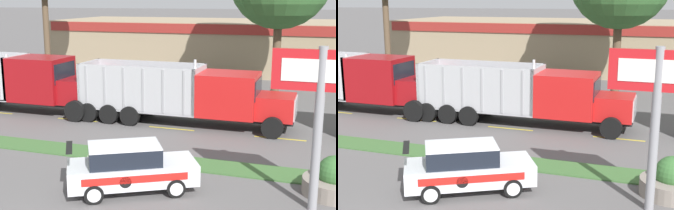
% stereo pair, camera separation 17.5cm
% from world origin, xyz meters
% --- Properties ---
extents(grass_verge, '(120.00, 1.50, 0.06)m').
position_xyz_m(grass_verge, '(0.00, 8.05, 0.03)').
color(grass_verge, '#3D6633').
rests_on(grass_verge, ground_plane).
extents(centre_line_3, '(2.40, 0.14, 0.01)m').
position_xyz_m(centre_line_3, '(-5.42, 12.81, 0.00)').
color(centre_line_3, yellow).
rests_on(centre_line_3, ground_plane).
extents(centre_line_4, '(2.40, 0.14, 0.01)m').
position_xyz_m(centre_line_4, '(-0.02, 12.81, 0.00)').
color(centre_line_4, yellow).
rests_on(centre_line_4, ground_plane).
extents(centre_line_5, '(2.40, 0.14, 0.01)m').
position_xyz_m(centre_line_5, '(5.38, 12.81, 0.00)').
color(centre_line_5, yellow).
rests_on(centre_line_5, ground_plane).
extents(dump_truck_lead, '(11.53, 2.77, 3.42)m').
position_xyz_m(dump_truck_lead, '(-8.95, 13.70, 1.65)').
color(dump_truck_lead, black).
rests_on(dump_truck_lead, ground_plane).
extents(dump_truck_trail, '(11.23, 2.75, 3.52)m').
position_xyz_m(dump_truck_trail, '(1.28, 13.91, 1.48)').
color(dump_truck_trail, black).
rests_on(dump_truck_trail, ground_plane).
extents(rally_car, '(4.60, 3.64, 1.70)m').
position_xyz_m(rally_car, '(1.14, 4.87, 0.85)').
color(rally_car, silver).
rests_on(rally_car, ground_plane).
extents(store_sign_post, '(2.89, 0.28, 5.09)m').
position_xyz_m(store_sign_post, '(7.08, 5.36, 3.65)').
color(store_sign_post, gray).
rests_on(store_sign_post, ground_plane).
extents(stone_planter, '(2.09, 2.09, 1.36)m').
position_xyz_m(stone_planter, '(7.72, 6.79, 0.47)').
color(stone_planter, gray).
rests_on(stone_planter, ground_plane).
extents(traffic_cone, '(0.51, 0.51, 0.64)m').
position_xyz_m(traffic_cone, '(-1.29, 6.54, 0.31)').
color(traffic_cone, black).
rests_on(traffic_cone, ground_plane).
extents(store_building_backdrop, '(31.94, 12.10, 4.45)m').
position_xyz_m(store_building_backdrop, '(-1.95, 35.03, 2.23)').
color(store_building_backdrop, '#9E896B').
rests_on(store_building_backdrop, ground_plane).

